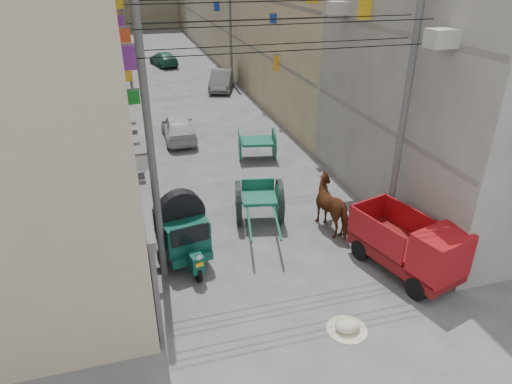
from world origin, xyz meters
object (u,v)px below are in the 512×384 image
object	(u,v)px
tonga_cart	(259,201)
distant_car_green	(164,59)
feed_sack	(347,325)
mini_truck	(416,252)
auto_rickshaw	(182,229)
horse	(335,206)
second_cart	(257,143)
distant_car_white	(178,127)
distant_car_grey	(221,80)

from	to	relation	value
tonga_cart	distant_car_green	bearing A→B (deg)	102.54
tonga_cart	feed_sack	distance (m)	5.69
tonga_cart	mini_truck	world-z (taller)	mini_truck
auto_rickshaw	feed_sack	world-z (taller)	auto_rickshaw
mini_truck	horse	size ratio (longest dim) A/B	1.73
second_cart	tonga_cart	bearing A→B (deg)	-94.32
mini_truck	feed_sack	distance (m)	3.14
distant_car_white	distant_car_green	xyz separation A→B (m)	(1.14, 18.72, -0.07)
mini_truck	feed_sack	xyz separation A→B (m)	(-2.71, -1.41, -0.72)
feed_sack	distant_car_grey	bearing A→B (deg)	85.22
feed_sack	distant_car_green	bearing A→B (deg)	91.81
feed_sack	distant_car_green	size ratio (longest dim) A/B	0.16
tonga_cart	feed_sack	world-z (taller)	tonga_cart
tonga_cart	distant_car_white	world-z (taller)	tonga_cart
feed_sack	second_cart	bearing A→B (deg)	85.37
mini_truck	feed_sack	size ratio (longest dim) A/B	5.62
feed_sack	distant_car_white	bearing A→B (deg)	98.55
feed_sack	horse	world-z (taller)	horse
horse	feed_sack	bearing A→B (deg)	57.60
second_cart	feed_sack	size ratio (longest dim) A/B	3.01
feed_sack	tonga_cart	bearing A→B (deg)	96.11
horse	distant_car_white	size ratio (longest dim) A/B	0.54
auto_rickshaw	distant_car_grey	xyz separation A→B (m)	(5.41, 19.72, -0.36)
mini_truck	second_cart	size ratio (longest dim) A/B	1.87
second_cart	distant_car_white	bearing A→B (deg)	142.24
second_cart	feed_sack	xyz separation A→B (m)	(-0.90, -11.07, -0.61)
horse	distant_car_grey	xyz separation A→B (m)	(0.31, 19.37, -0.20)
distant_car_white	distant_car_green	world-z (taller)	distant_car_white
distant_car_white	distant_car_green	bearing A→B (deg)	-93.39
auto_rickshaw	distant_car_white	xyz separation A→B (m)	(1.21, 10.44, -0.37)
auto_rickshaw	tonga_cart	world-z (taller)	auto_rickshaw
second_cart	distant_car_grey	world-z (taller)	second_cart
feed_sack	horse	xyz separation A→B (m)	(1.69, 4.52, 0.70)
distant_car_grey	tonga_cart	bearing A→B (deg)	-80.30
distant_car_white	horse	bearing A→B (deg)	111.16
auto_rickshaw	distant_car_grey	size ratio (longest dim) A/B	0.63
feed_sack	distant_car_green	distance (m)	33.34
distant_car_grey	distant_car_white	bearing A→B (deg)	-96.53
horse	mini_truck	bearing A→B (deg)	96.31
second_cart	distant_car_green	bearing A→B (deg)	106.08
distant_car_white	feed_sack	bearing A→B (deg)	98.66
feed_sack	distant_car_white	size ratio (longest dim) A/B	0.17
auto_rickshaw	tonga_cart	size ratio (longest dim) A/B	0.71
tonga_cart	distant_car_grey	distance (m)	18.44
second_cart	distant_car_green	distance (m)	22.34
feed_sack	distant_car_white	world-z (taller)	distant_car_white
second_cart	distant_car_white	distance (m)	4.70
tonga_cart	horse	world-z (taller)	horse
auto_rickshaw	distant_car_green	size ratio (longest dim) A/B	0.64
tonga_cart	distant_car_green	world-z (taller)	tonga_cart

